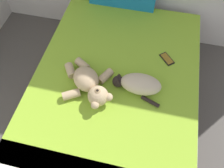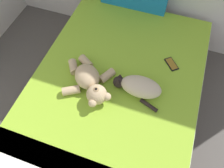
{
  "view_description": "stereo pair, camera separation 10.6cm",
  "coord_description": "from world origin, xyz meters",
  "px_view_note": "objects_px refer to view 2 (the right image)",
  "views": [
    {
      "loc": [
        1.94,
        1.51,
        2.11
      ],
      "look_at": [
        1.74,
        2.43,
        0.59
      ],
      "focal_mm": 35.13,
      "sensor_mm": 36.0,
      "label": 1
    },
    {
      "loc": [
        2.05,
        1.54,
        2.11
      ],
      "look_at": [
        1.74,
        2.43,
        0.59
      ],
      "focal_mm": 35.13,
      "sensor_mm": 36.0,
      "label": 2
    }
  ],
  "objects_px": {
    "cat": "(139,87)",
    "cell_phone": "(171,64)",
    "bed": "(116,94)",
    "teddy_bear": "(90,82)"
  },
  "relations": [
    {
      "from": "teddy_bear",
      "to": "cell_phone",
      "type": "height_order",
      "value": "teddy_bear"
    },
    {
      "from": "bed",
      "to": "cat",
      "type": "xyz_separation_m",
      "value": [
        0.21,
        -0.05,
        0.32
      ]
    },
    {
      "from": "cat",
      "to": "teddy_bear",
      "type": "bearing_deg",
      "value": -166.6
    },
    {
      "from": "cat",
      "to": "cell_phone",
      "type": "xyz_separation_m",
      "value": [
        0.21,
        0.37,
        -0.07
      ]
    },
    {
      "from": "bed",
      "to": "teddy_bear",
      "type": "height_order",
      "value": "teddy_bear"
    },
    {
      "from": "bed",
      "to": "teddy_bear",
      "type": "bearing_deg",
      "value": -142.69
    },
    {
      "from": "cat",
      "to": "cell_phone",
      "type": "relative_size",
      "value": 2.66
    },
    {
      "from": "cat",
      "to": "bed",
      "type": "bearing_deg",
      "value": 166.81
    },
    {
      "from": "cat",
      "to": "cell_phone",
      "type": "height_order",
      "value": "cat"
    },
    {
      "from": "teddy_bear",
      "to": "cell_phone",
      "type": "xyz_separation_m",
      "value": [
        0.61,
        0.47,
        -0.07
      ]
    }
  ]
}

